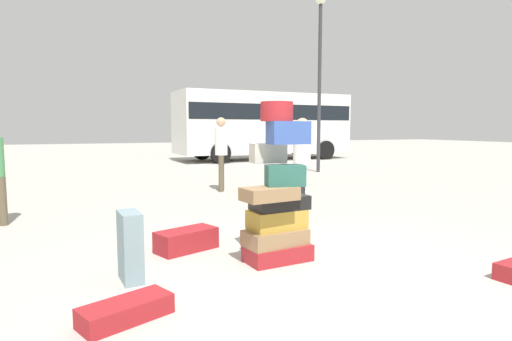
{
  "coord_description": "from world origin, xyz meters",
  "views": [
    {
      "loc": [
        -2.11,
        -3.75,
        1.52
      ],
      "look_at": [
        -0.12,
        1.12,
        0.98
      ],
      "focal_mm": 29.28,
      "sensor_mm": 36.0,
      "label": 1
    }
  ],
  "objects_px": {
    "person_passerby_in_red": "(302,158)",
    "parked_bus": "(264,121)",
    "suitcase_maroon_foreground_near": "(186,240)",
    "lamp_post": "(320,57)",
    "suitcase_maroon_behind_tower": "(126,311)",
    "person_tourist_with_camera": "(221,147)",
    "suitcase_tower": "(277,200)",
    "suitcase_slate_white_trunk": "(130,247)"
  },
  "relations": [
    {
      "from": "suitcase_tower",
      "to": "person_tourist_with_camera",
      "type": "xyz_separation_m",
      "value": [
        1.02,
        5.34,
        0.36
      ]
    },
    {
      "from": "suitcase_maroon_foreground_near",
      "to": "suitcase_slate_white_trunk",
      "type": "bearing_deg",
      "value": -153.62
    },
    {
      "from": "suitcase_maroon_foreground_near",
      "to": "lamp_post",
      "type": "xyz_separation_m",
      "value": [
        6.32,
        7.48,
        3.78
      ]
    },
    {
      "from": "suitcase_tower",
      "to": "parked_bus",
      "type": "relative_size",
      "value": 0.21
    },
    {
      "from": "person_passerby_in_red",
      "to": "parked_bus",
      "type": "distance_m",
      "value": 13.11
    },
    {
      "from": "suitcase_slate_white_trunk",
      "to": "lamp_post",
      "type": "distance_m",
      "value": 11.46
    },
    {
      "from": "suitcase_slate_white_trunk",
      "to": "parked_bus",
      "type": "height_order",
      "value": "parked_bus"
    },
    {
      "from": "lamp_post",
      "to": "suitcase_slate_white_trunk",
      "type": "bearing_deg",
      "value": -130.42
    },
    {
      "from": "suitcase_maroon_behind_tower",
      "to": "person_tourist_with_camera",
      "type": "xyz_separation_m",
      "value": [
        2.76,
        6.24,
        0.98
      ]
    },
    {
      "from": "suitcase_tower",
      "to": "person_tourist_with_camera",
      "type": "distance_m",
      "value": 5.45
    },
    {
      "from": "suitcase_maroon_foreground_near",
      "to": "person_tourist_with_camera",
      "type": "height_order",
      "value": "person_tourist_with_camera"
    },
    {
      "from": "suitcase_maroon_behind_tower",
      "to": "person_passerby_in_red",
      "type": "height_order",
      "value": "person_passerby_in_red"
    },
    {
      "from": "suitcase_tower",
      "to": "suitcase_maroon_behind_tower",
      "type": "bearing_deg",
      "value": -152.66
    },
    {
      "from": "person_passerby_in_red",
      "to": "parked_bus",
      "type": "height_order",
      "value": "parked_bus"
    },
    {
      "from": "suitcase_tower",
      "to": "lamp_post",
      "type": "bearing_deg",
      "value": 56.65
    },
    {
      "from": "person_tourist_with_camera",
      "to": "person_passerby_in_red",
      "type": "bearing_deg",
      "value": 28.27
    },
    {
      "from": "suitcase_slate_white_trunk",
      "to": "lamp_post",
      "type": "bearing_deg",
      "value": 43.83
    },
    {
      "from": "lamp_post",
      "to": "suitcase_maroon_behind_tower",
      "type": "bearing_deg",
      "value": -128.07
    },
    {
      "from": "suitcase_tower",
      "to": "suitcase_maroon_foreground_near",
      "type": "distance_m",
      "value": 1.31
    },
    {
      "from": "suitcase_maroon_foreground_near",
      "to": "parked_bus",
      "type": "bearing_deg",
      "value": 41.86
    },
    {
      "from": "suitcase_maroon_behind_tower",
      "to": "parked_bus",
      "type": "relative_size",
      "value": 0.08
    },
    {
      "from": "suitcase_maroon_behind_tower",
      "to": "parked_bus",
      "type": "height_order",
      "value": "parked_bus"
    },
    {
      "from": "suitcase_maroon_foreground_near",
      "to": "suitcase_maroon_behind_tower",
      "type": "xyz_separation_m",
      "value": [
        -0.87,
        -1.7,
        -0.05
      ]
    },
    {
      "from": "person_tourist_with_camera",
      "to": "person_passerby_in_red",
      "type": "xyz_separation_m",
      "value": [
        0.39,
        -3.3,
        -0.05
      ]
    },
    {
      "from": "suitcase_maroon_foreground_near",
      "to": "suitcase_maroon_behind_tower",
      "type": "distance_m",
      "value": 1.91
    },
    {
      "from": "person_tourist_with_camera",
      "to": "lamp_post",
      "type": "distance_m",
      "value": 6.04
    },
    {
      "from": "suitcase_slate_white_trunk",
      "to": "person_tourist_with_camera",
      "type": "bearing_deg",
      "value": 58.07
    },
    {
      "from": "person_tourist_with_camera",
      "to": "lamp_post",
      "type": "height_order",
      "value": "lamp_post"
    },
    {
      "from": "lamp_post",
      "to": "suitcase_maroon_foreground_near",
      "type": "bearing_deg",
      "value": -130.2
    },
    {
      "from": "suitcase_maroon_foreground_near",
      "to": "person_passerby_in_red",
      "type": "distance_m",
      "value": 2.74
    },
    {
      "from": "suitcase_maroon_behind_tower",
      "to": "parked_bus",
      "type": "bearing_deg",
      "value": 40.08
    },
    {
      "from": "parked_bus",
      "to": "lamp_post",
      "type": "bearing_deg",
      "value": -98.81
    },
    {
      "from": "parked_bus",
      "to": "lamp_post",
      "type": "xyz_separation_m",
      "value": [
        -0.53,
        -6.01,
        2.08
      ]
    },
    {
      "from": "suitcase_maroon_behind_tower",
      "to": "suitcase_tower",
      "type": "bearing_deg",
      "value": 4.37
    },
    {
      "from": "person_passerby_in_red",
      "to": "lamp_post",
      "type": "distance_m",
      "value": 7.98
    },
    {
      "from": "person_tourist_with_camera",
      "to": "person_passerby_in_red",
      "type": "distance_m",
      "value": 3.33
    },
    {
      "from": "suitcase_slate_white_trunk",
      "to": "suitcase_maroon_foreground_near",
      "type": "bearing_deg",
      "value": 41.84
    },
    {
      "from": "person_tourist_with_camera",
      "to": "parked_bus",
      "type": "relative_size",
      "value": 0.21
    },
    {
      "from": "suitcase_maroon_behind_tower",
      "to": "person_tourist_with_camera",
      "type": "distance_m",
      "value": 6.89
    },
    {
      "from": "suitcase_maroon_behind_tower",
      "to": "suitcase_slate_white_trunk",
      "type": "bearing_deg",
      "value": 58.95
    },
    {
      "from": "suitcase_maroon_foreground_near",
      "to": "parked_bus",
      "type": "height_order",
      "value": "parked_bus"
    },
    {
      "from": "person_passerby_in_red",
      "to": "person_tourist_with_camera",
      "type": "bearing_deg",
      "value": -142.68
    }
  ]
}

